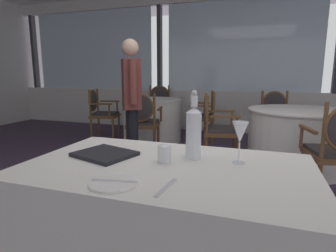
% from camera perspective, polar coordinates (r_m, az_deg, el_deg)
% --- Properties ---
extents(ground_plane, '(14.14, 14.14, 0.00)m').
position_cam_1_polar(ground_plane, '(2.46, 5.84, -18.66)').
color(ground_plane, '#47384C').
extents(window_wall_far, '(10.88, 0.14, 2.89)m').
position_cam_1_polar(window_wall_far, '(5.88, 14.41, 9.81)').
color(window_wall_far, silver).
rests_on(window_wall_far, ground_plane).
extents(foreground_table, '(1.41, 0.85, 0.76)m').
position_cam_1_polar(foreground_table, '(1.55, -0.32, -21.40)').
color(foreground_table, silver).
rests_on(foreground_table, ground_plane).
extents(side_plate, '(0.21, 0.21, 0.01)m').
position_cam_1_polar(side_plate, '(1.18, -10.98, -11.29)').
color(side_plate, white).
rests_on(side_plate, foreground_table).
extents(butter_knife, '(0.19, 0.05, 0.00)m').
position_cam_1_polar(butter_knife, '(1.18, -10.99, -11.05)').
color(butter_knife, silver).
rests_on(butter_knife, foreground_table).
extents(dinner_fork, '(0.03, 0.19, 0.00)m').
position_cam_1_polar(dinner_fork, '(1.12, -0.41, -12.49)').
color(dinner_fork, silver).
rests_on(dinner_fork, foreground_table).
extents(water_bottle, '(0.08, 0.08, 0.36)m').
position_cam_1_polar(water_bottle, '(1.47, 5.29, -1.05)').
color(water_bottle, white).
rests_on(water_bottle, foreground_table).
extents(wine_glass, '(0.08, 0.08, 0.21)m').
position_cam_1_polar(wine_glass, '(1.42, 14.58, -1.44)').
color(wine_glass, white).
rests_on(wine_glass, foreground_table).
extents(water_tumbler, '(0.07, 0.07, 0.09)m').
position_cam_1_polar(water_tumbler, '(1.42, -0.74, -5.71)').
color(water_tumbler, white).
rests_on(water_tumbler, foreground_table).
extents(menu_book, '(0.36, 0.33, 0.02)m').
position_cam_1_polar(menu_book, '(1.57, -12.87, -5.63)').
color(menu_book, black).
rests_on(menu_book, foreground_table).
extents(background_table_0, '(1.08, 1.08, 0.76)m').
position_cam_1_polar(background_table_0, '(5.05, -3.26, 1.28)').
color(background_table_0, silver).
rests_on(background_table_0, ground_plane).
extents(dining_chair_0_0, '(0.61, 0.55, 0.94)m').
position_cam_1_polar(dining_chair_0_0, '(4.09, -5.34, 1.55)').
color(dining_chair_0_0, brown).
rests_on(dining_chair_0_0, ground_plane).
extents(dining_chair_0_1, '(0.55, 0.61, 0.91)m').
position_cam_1_polar(dining_chair_0_1, '(4.98, 7.74, 2.84)').
color(dining_chair_0_1, brown).
rests_on(dining_chair_0_1, ground_plane).
extents(dining_chair_0_2, '(0.61, 0.55, 0.96)m').
position_cam_1_polar(dining_chair_0_2, '(5.98, -1.85, 4.47)').
color(dining_chair_0_2, brown).
rests_on(dining_chair_0_2, ground_plane).
extents(dining_chair_0_3, '(0.55, 0.61, 0.93)m').
position_cam_1_polar(dining_chair_0_3, '(5.26, -13.69, 3.22)').
color(dining_chair_0_3, brown).
rests_on(dining_chair_0_3, ground_plane).
extents(background_table_1, '(1.25, 1.25, 0.76)m').
position_cam_1_polar(background_table_1, '(3.95, 24.98, -2.38)').
color(background_table_1, silver).
rests_on(background_table_1, ground_plane).
extents(dining_chair_1_2, '(0.60, 0.55, 0.93)m').
position_cam_1_polar(dining_chair_1_2, '(4.91, 21.20, 2.32)').
color(dining_chair_1_2, brown).
rests_on(dining_chair_1_2, ground_plane).
extents(dining_chair_1_3, '(0.55, 0.60, 0.94)m').
position_cam_1_polar(dining_chair_1_3, '(3.70, 9.66, 0.45)').
color(dining_chair_1_3, brown).
rests_on(dining_chair_1_3, ground_plane).
extents(diner_person_1, '(0.36, 0.46, 1.61)m').
position_cam_1_polar(diner_person_1, '(3.43, -7.52, 5.72)').
color(diner_person_1, black).
rests_on(diner_person_1, ground_plane).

